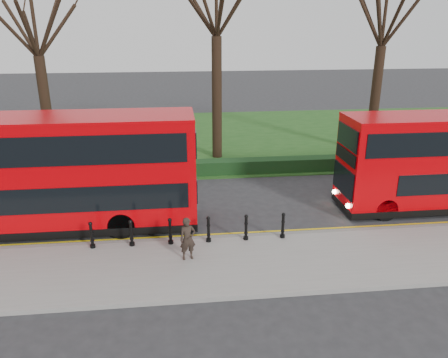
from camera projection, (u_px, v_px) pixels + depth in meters
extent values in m
plane|color=#28282B|center=(193.00, 230.00, 18.02)|extent=(120.00, 120.00, 0.00)
cube|color=gray|center=(196.00, 266.00, 15.19)|extent=(60.00, 4.00, 0.15)
cube|color=slate|center=(194.00, 240.00, 17.06)|extent=(60.00, 0.25, 0.16)
cube|color=#1C4818|center=(184.00, 138.00, 32.02)|extent=(60.00, 18.00, 0.06)
cube|color=black|center=(187.00, 169.00, 24.23)|extent=(60.00, 0.90, 0.80)
cube|color=yellow|center=(193.00, 238.00, 17.36)|extent=(60.00, 0.10, 0.01)
cube|color=yellow|center=(193.00, 235.00, 17.55)|extent=(60.00, 0.10, 0.01)
cylinder|color=black|center=(47.00, 112.00, 25.44)|extent=(0.60, 0.60, 6.29)
cylinder|color=black|center=(217.00, 100.00, 26.32)|extent=(0.60, 0.60, 7.30)
cylinder|color=black|center=(375.00, 101.00, 27.48)|extent=(0.60, 0.60, 6.69)
cylinder|color=black|center=(92.00, 236.00, 16.14)|extent=(0.15, 0.15, 1.00)
cylinder|color=black|center=(131.00, 233.00, 16.29)|extent=(0.15, 0.15, 1.00)
cylinder|color=black|center=(170.00, 232.00, 16.44)|extent=(0.15, 0.15, 1.00)
cylinder|color=black|center=(208.00, 230.00, 16.59)|extent=(0.15, 0.15, 1.00)
cylinder|color=black|center=(246.00, 228.00, 16.75)|extent=(0.15, 0.15, 1.00)
cylinder|color=black|center=(283.00, 226.00, 16.90)|extent=(0.15, 0.15, 1.00)
cube|color=#C20006|center=(47.00, 170.00, 17.32)|extent=(11.73, 2.67, 4.32)
cube|color=black|center=(54.00, 221.00, 18.08)|extent=(11.75, 2.69, 0.32)
cube|color=black|center=(64.00, 200.00, 16.42)|extent=(9.39, 0.04, 1.01)
cube|color=black|center=(32.00, 152.00, 15.68)|extent=(11.09, 0.04, 1.12)
cylinder|color=black|center=(121.00, 225.00, 17.21)|extent=(1.07, 0.32, 1.07)
cylinder|color=black|center=(127.00, 202.00, 19.40)|extent=(1.07, 0.32, 1.07)
cube|color=black|center=(346.00, 156.00, 18.85)|extent=(0.06, 2.15, 0.54)
cylinder|color=black|center=(386.00, 210.00, 18.74)|extent=(0.98, 0.29, 0.98)
cylinder|color=black|center=(365.00, 191.00, 20.76)|extent=(0.98, 0.29, 0.98)
imported|color=#2C221B|center=(188.00, 239.00, 15.29)|extent=(0.64, 0.49, 1.56)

